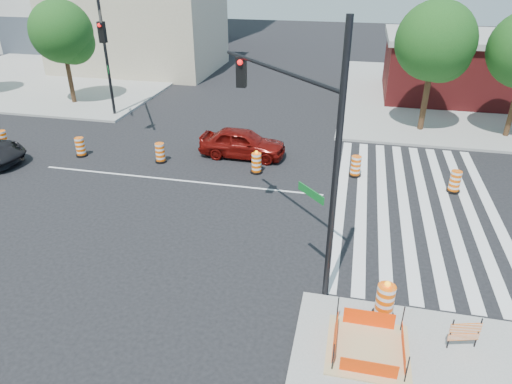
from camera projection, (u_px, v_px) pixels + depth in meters
ground at (177, 180)px, 21.95m from camera, size 120.00×120.00×0.00m
sidewalk_ne at (493, 99)px, 33.99m from camera, size 22.00×22.00×0.15m
sidewalk_nw at (62, 74)px, 40.96m from camera, size 22.00×22.00×0.15m
crosswalk_east at (414, 204)px, 19.83m from camera, size 6.75×13.50×0.01m
lane_centerline at (177, 180)px, 21.95m from camera, size 14.00×0.12×0.01m
excavation_pit at (368, 348)px, 12.32m from camera, size 2.20×2.20×0.90m
brick_storefront at (501, 69)px, 32.95m from camera, size 16.50×8.50×4.60m
beige_midrise at (137, 12)px, 40.98m from camera, size 14.00×10.00×10.00m
red_coupe at (243, 143)px, 24.17m from camera, size 4.60×1.94×1.55m
signal_pole_se at (300, 129)px, 13.46m from camera, size 4.40×4.67×8.29m
signal_pole_nw at (104, 41)px, 26.86m from camera, size 3.30×5.55×8.36m
pit_drum at (385, 302)px, 13.24m from camera, size 0.66×0.66×1.30m
barricade at (465, 332)px, 12.18m from camera, size 0.83×0.27×1.01m
tree_north_b at (63, 35)px, 30.95m from camera, size 4.17×4.17×7.10m
tree_north_c at (435, 46)px, 25.71m from camera, size 4.45×4.45×7.56m
median_drum_0 at (3, 140)px, 25.34m from camera, size 0.60×0.60×1.02m
median_drum_1 at (80, 148)px, 24.38m from camera, size 0.60×0.60×1.02m
median_drum_2 at (160, 153)px, 23.67m from camera, size 0.60×0.60×1.02m
median_drum_3 at (256, 164)px, 22.49m from camera, size 0.60×0.60×1.18m
median_drum_4 at (356, 167)px, 22.17m from camera, size 0.60×0.60×1.02m
median_drum_5 at (455, 182)px, 20.67m from camera, size 0.60×0.60×1.02m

